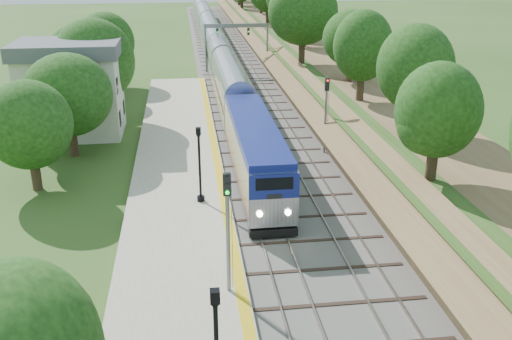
{
  "coord_description": "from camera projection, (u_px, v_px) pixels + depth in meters",
  "views": [
    {
      "loc": [
        -4.54,
        -19.15,
        15.11
      ],
      "look_at": [
        -0.5,
        12.23,
        2.8
      ],
      "focal_mm": 40.0,
      "sensor_mm": 36.0,
      "label": 1
    }
  ],
  "objects": [
    {
      "name": "signal_gantry",
      "position": [
        236.0,
        35.0,
        73.09
      ],
      "size": [
        8.4,
        0.38,
        6.2
      ],
      "color": "slate",
      "rests_on": "ground"
    },
    {
      "name": "train",
      "position": [
        214.0,
        46.0,
        81.49
      ],
      "size": [
        2.78,
        111.72,
        4.09
      ],
      "color": "black",
      "rests_on": "trackbed"
    },
    {
      "name": "signal_farside",
      "position": [
        326.0,
        107.0,
        43.61
      ],
      "size": [
        0.33,
        0.26,
        6.02
      ],
      "color": "slate",
      "rests_on": "ground"
    },
    {
      "name": "signal_platform",
      "position": [
        228.0,
        219.0,
        25.02
      ],
      "size": [
        0.35,
        0.28,
        5.91
      ],
      "color": "slate",
      "rests_on": "platform"
    },
    {
      "name": "yellow_stripe",
      "position": [
        221.0,
        185.0,
        38.09
      ],
      "size": [
        0.55,
        68.0,
        0.01
      ],
      "primitive_type": "cube",
      "color": "gold",
      "rests_on": "platform"
    },
    {
      "name": "station_building",
      "position": [
        72.0,
        88.0,
        48.3
      ],
      "size": [
        8.6,
        6.6,
        8.0
      ],
      "color": "beige",
      "rests_on": "ground"
    },
    {
      "name": "ground",
      "position": [
        305.0,
        338.0,
        23.72
      ],
      "size": [
        320.0,
        320.0,
        0.0
      ],
      "primitive_type": "plane",
      "color": "#2D4C19",
      "rests_on": "ground"
    },
    {
      "name": "trackbed",
      "position": [
        230.0,
        64.0,
        79.39
      ],
      "size": [
        9.5,
        170.0,
        0.28
      ],
      "color": "#4C4944",
      "rests_on": "ground"
    },
    {
      "name": "embankment",
      "position": [
        289.0,
        49.0,
        79.7
      ],
      "size": [
        10.64,
        170.0,
        11.7
      ],
      "color": "brown",
      "rests_on": "ground"
    },
    {
      "name": "platform",
      "position": [
        179.0,
        189.0,
        37.82
      ],
      "size": [
        6.4,
        68.0,
        0.38
      ],
      "primitive_type": "cube",
      "color": "#9E947F",
      "rests_on": "ground"
    },
    {
      "name": "lamppost_far",
      "position": [
        200.0,
        169.0,
        34.88
      ],
      "size": [
        0.47,
        0.47,
        4.79
      ],
      "color": "black",
      "rests_on": "platform"
    },
    {
      "name": "trees_behind_platform",
      "position": [
        90.0,
        111.0,
        39.85
      ],
      "size": [
        7.82,
        53.32,
        7.21
      ],
      "color": "#332316",
      "rests_on": "ground"
    }
  ]
}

